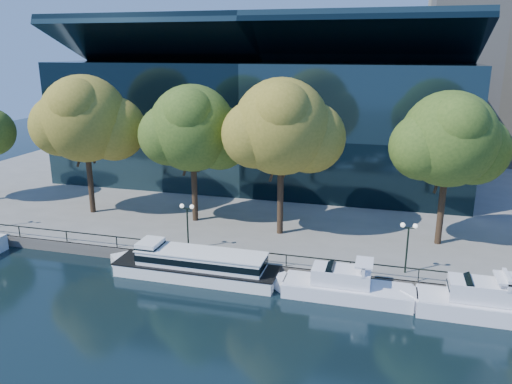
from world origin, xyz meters
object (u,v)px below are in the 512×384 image
(cruiser_far, at_px, (479,302))
(lamp_2, at_px, (408,236))
(tree_2, at_px, (194,130))
(cruiser_near, at_px, (341,286))
(tree_1, at_px, (86,121))
(tree_4, at_px, (451,141))
(tour_boat, at_px, (192,264))
(lamp_1, at_px, (187,216))
(tree_3, at_px, (283,129))

(cruiser_far, height_order, lamp_2, lamp_2)
(cruiser_far, xyz_separation_m, tree_2, (-24.76, 10.70, 9.05))
(cruiser_near, xyz_separation_m, tree_1, (-26.88, 10.07, 9.70))
(tree_1, bearing_deg, tree_4, 0.39)
(tour_boat, distance_m, cruiser_near, 11.84)
(tree_1, height_order, lamp_1, tree_1)
(tree_1, relative_size, tree_2, 1.06)
(cruiser_near, height_order, tree_2, tree_2)
(cruiser_near, distance_m, lamp_1, 14.17)
(lamp_1, bearing_deg, cruiser_far, -9.03)
(lamp_1, bearing_deg, tree_3, 39.69)
(cruiser_far, bearing_deg, lamp_2, 142.95)
(lamp_1, bearing_deg, tree_2, 106.16)
(tree_2, xyz_separation_m, lamp_2, (19.98, -7.09, -6.12))
(tour_boat, height_order, lamp_1, lamp_1)
(tree_2, bearing_deg, lamp_2, -19.55)
(tour_boat, height_order, cruiser_far, cruiser_far)
(tree_1, height_order, tree_2, tree_1)
(tree_3, distance_m, lamp_2, 14.15)
(tree_3, height_order, lamp_1, tree_3)
(tree_1, height_order, tree_3, tree_3)
(tree_3, relative_size, tree_4, 1.07)
(tree_2, relative_size, lamp_2, 3.33)
(tree_4, relative_size, lamp_1, 3.31)
(lamp_1, bearing_deg, tree_4, 18.29)
(tree_4, bearing_deg, lamp_1, -161.71)
(tour_boat, relative_size, tree_1, 1.02)
(lamp_2, bearing_deg, cruiser_near, -143.12)
(cruiser_far, distance_m, tree_2, 28.45)
(tree_1, distance_m, lamp_1, 16.44)
(tour_boat, height_order, tree_4, tree_4)
(cruiser_far, bearing_deg, lamp_1, 170.97)
(cruiser_far, distance_m, lamp_1, 23.17)
(tour_boat, relative_size, tree_2, 1.07)
(cruiser_near, xyz_separation_m, lamp_1, (-13.42, 3.37, 3.05))
(lamp_2, bearing_deg, tree_4, 66.29)
(cruiser_near, relative_size, lamp_1, 2.57)
(cruiser_near, bearing_deg, lamp_2, 36.88)
(tour_boat, relative_size, lamp_1, 3.58)
(cruiser_far, relative_size, tree_4, 0.75)
(tree_3, height_order, lamp_2, tree_3)
(tree_4, relative_size, lamp_2, 3.31)
(tree_4, distance_m, lamp_1, 22.93)
(tree_1, xyz_separation_m, tree_4, (34.42, 0.23, -0.48))
(cruiser_near, xyz_separation_m, tree_2, (-15.48, 10.47, 9.17))
(tour_boat, bearing_deg, tree_2, 109.69)
(tree_4, bearing_deg, tree_1, -179.61)
(tree_3, bearing_deg, tree_1, 177.35)
(cruiser_near, distance_m, cruiser_far, 9.28)
(cruiser_near, bearing_deg, tree_4, 53.80)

